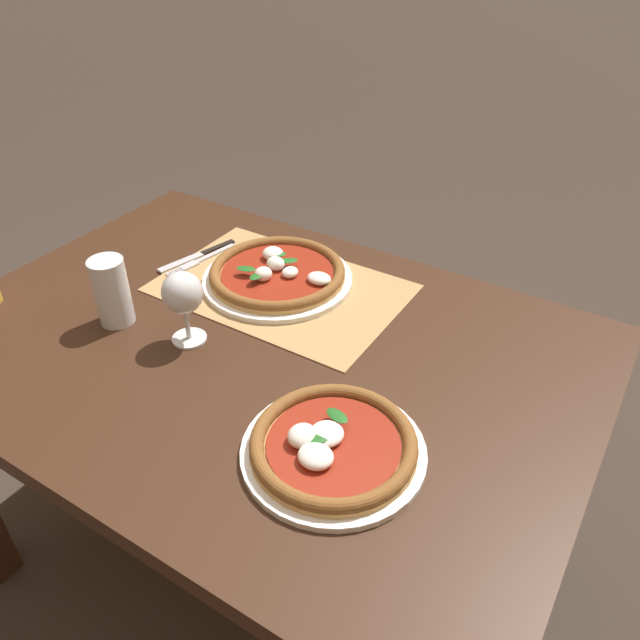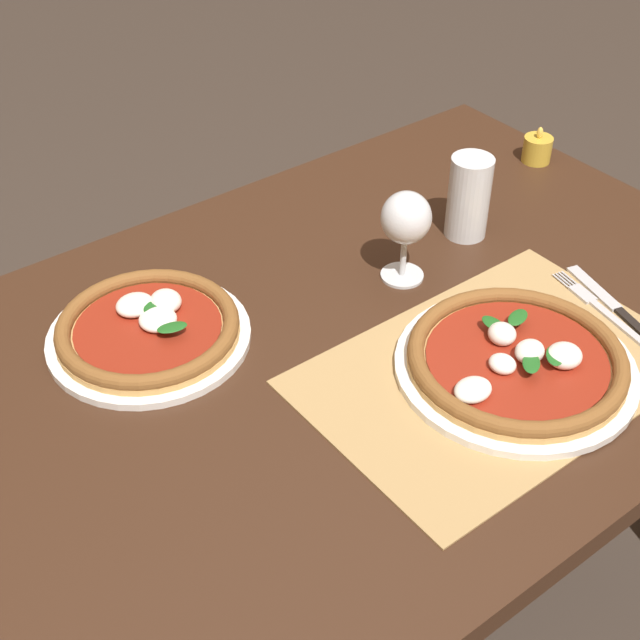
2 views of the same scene
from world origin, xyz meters
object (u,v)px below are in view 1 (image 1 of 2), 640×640
at_px(pint_glass, 112,293).
at_px(knife, 197,256).
at_px(pizza_near, 278,274).
at_px(fork, 201,260).
at_px(pizza_far, 332,446).
at_px(wine_glass, 183,296).

bearing_deg(pint_glass, knife, -83.33).
xyz_separation_m(pizza_near, pint_glass, (0.20, 0.30, 0.05)).
distance_m(pint_glass, fork, 0.29).
bearing_deg(knife, pint_glass, 96.67).
xyz_separation_m(pizza_far, fork, (0.58, -0.36, -0.01)).
relative_size(wine_glass, fork, 0.78).
relative_size(pizza_near, knife, 1.61).
height_order(pizza_near, fork, pizza_near).
xyz_separation_m(pizza_far, wine_glass, (0.40, -0.11, 0.09)).
distance_m(pizza_near, knife, 0.23).
relative_size(pizza_far, knife, 1.42).
relative_size(pizza_near, pizza_far, 1.14).
distance_m(pizza_near, pint_glass, 0.36).
bearing_deg(fork, pizza_far, 148.64).
xyz_separation_m(wine_glass, pint_glass, (0.17, 0.03, -0.04)).
height_order(pint_glass, knife, pint_glass).
height_order(wine_glass, knife, wine_glass).
bearing_deg(wine_glass, fork, -53.50).
distance_m(pint_glass, knife, 0.30).
height_order(pizza_far, pint_glass, pint_glass).
distance_m(pizza_far, fork, 0.69).
bearing_deg(pint_glass, pizza_near, -123.30).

